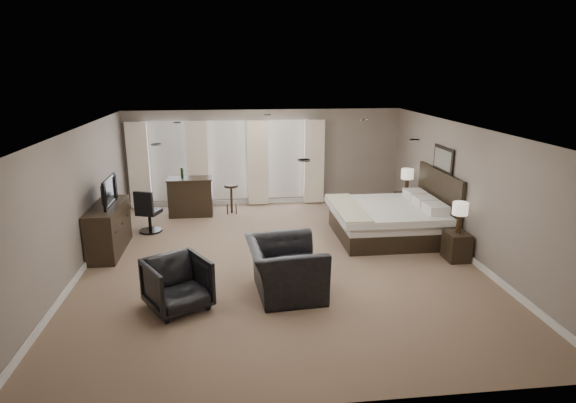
{
  "coord_description": "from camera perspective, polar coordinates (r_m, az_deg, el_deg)",
  "views": [
    {
      "loc": [
        -0.87,
        -8.8,
        3.69
      ],
      "look_at": [
        0.2,
        0.4,
        1.1
      ],
      "focal_mm": 30.0,
      "sensor_mm": 36.0,
      "label": 1
    }
  ],
  "objects": [
    {
      "name": "lamp_far",
      "position": [
        12.47,
        13.92,
        2.33
      ],
      "size": [
        0.31,
        0.31,
        0.64
      ],
      "primitive_type": "cube",
      "color": "beige",
      "rests_on": "nightstand_far"
    },
    {
      "name": "nightstand_near",
      "position": [
        10.1,
        19.34,
        -5.02
      ],
      "size": [
        0.42,
        0.51,
        0.56
      ],
      "primitive_type": "cube",
      "color": "black",
      "rests_on": "ground"
    },
    {
      "name": "bed",
      "position": [
        10.9,
        12.08,
        -0.4
      ],
      "size": [
        2.35,
        2.24,
        1.49
      ],
      "primitive_type": "cube",
      "color": "silver",
      "rests_on": "ground"
    },
    {
      "name": "tv",
      "position": [
        10.39,
        -20.78,
        -0.09
      ],
      "size": [
        0.58,
        1.0,
        0.13
      ],
      "primitive_type": "imported",
      "rotation": [
        0.0,
        0.0,
        1.57
      ],
      "color": "black",
      "rests_on": "dresser"
    },
    {
      "name": "bar_counter",
      "position": [
        12.56,
        -11.46,
        0.57
      ],
      "size": [
        1.14,
        0.59,
        0.99
      ],
      "primitive_type": "cube",
      "color": "black",
      "rests_on": "ground"
    },
    {
      "name": "bar_stool_left",
      "position": [
        12.59,
        -12.97,
        0.11
      ],
      "size": [
        0.51,
        0.51,
        0.82
      ],
      "primitive_type": "cube",
      "rotation": [
        0.0,
        0.0,
        0.4
      ],
      "color": "black",
      "rests_on": "ground"
    },
    {
      "name": "room",
      "position": [
        9.16,
        -0.95,
        0.5
      ],
      "size": [
        7.6,
        8.6,
        2.64
      ],
      "color": "#7D654F",
      "rests_on": "ground"
    },
    {
      "name": "nightstand_far",
      "position": [
        12.63,
        13.73,
        -0.41
      ],
      "size": [
        0.45,
        0.55,
        0.6
      ],
      "primitive_type": "cube",
      "color": "black",
      "rests_on": "ground"
    },
    {
      "name": "desk_chair",
      "position": [
        11.5,
        -16.15,
        -1.06
      ],
      "size": [
        0.66,
        0.66,
        1.02
      ],
      "primitive_type": "cube",
      "rotation": [
        0.0,
        0.0,
        2.8
      ],
      "color": "black",
      "rests_on": "ground"
    },
    {
      "name": "dresser",
      "position": [
        10.54,
        -20.49,
        -3.03
      ],
      "size": [
        0.55,
        1.71,
        0.99
      ],
      "primitive_type": "cube",
      "color": "black",
      "rests_on": "ground"
    },
    {
      "name": "armchair_near",
      "position": [
        8.05,
        -0.34,
        -6.93
      ],
      "size": [
        1.01,
        1.45,
        1.2
      ],
      "primitive_type": "imported",
      "rotation": [
        0.0,
        0.0,
        1.66
      ],
      "color": "black",
      "rests_on": "ground"
    },
    {
      "name": "bar_stool_right",
      "position": [
        12.63,
        -6.71,
        0.32
      ],
      "size": [
        0.46,
        0.46,
        0.76
      ],
      "primitive_type": "cube",
      "rotation": [
        0.0,
        0.0,
        0.33
      ],
      "color": "black",
      "rests_on": "ground"
    },
    {
      "name": "armchair_far",
      "position": [
        7.81,
        -13.0,
        -9.25
      ],
      "size": [
        1.18,
        1.16,
        0.91
      ],
      "primitive_type": "imported",
      "rotation": [
        0.0,
        0.0,
        0.52
      ],
      "color": "black",
      "rests_on": "ground"
    },
    {
      "name": "window_bay",
      "position": [
        13.14,
        -7.11,
        4.59
      ],
      "size": [
        5.25,
        0.2,
        2.3
      ],
      "color": "silver",
      "rests_on": "room"
    },
    {
      "name": "lamp_near",
      "position": [
        9.92,
        19.65,
        -1.83
      ],
      "size": [
        0.3,
        0.3,
        0.62
      ],
      "primitive_type": "cube",
      "color": "beige",
      "rests_on": "nightstand_near"
    },
    {
      "name": "wall_art",
      "position": [
        11.09,
        17.89,
        4.79
      ],
      "size": [
        0.04,
        0.96,
        0.56
      ],
      "primitive_type": "cube",
      "color": "slate",
      "rests_on": "room"
    }
  ]
}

